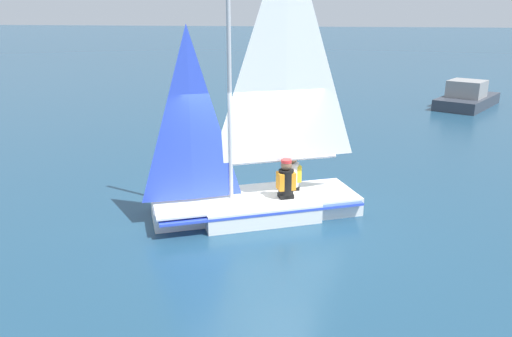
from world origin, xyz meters
TOP-DOWN VIEW (x-y plane):
  - ground_plane at (0.00, 0.00)m, footprint 260.00×260.00m
  - sailboat_main at (-0.02, 0.03)m, footprint 3.19×4.29m
  - sailor_helm at (-0.08, 0.59)m, footprint 0.40×0.42m
  - sailor_crew at (-0.57, 0.65)m, footprint 0.40×0.42m
  - motorboat_distant at (-13.39, 6.70)m, footprint 4.18×3.30m

SIDE VIEW (x-z plane):
  - ground_plane at x=0.00m, z-range 0.00..0.00m
  - motorboat_distant at x=-13.39m, z-range -0.18..0.98m
  - sailor_helm at x=-0.08m, z-range 0.05..1.21m
  - sailor_crew at x=-0.57m, z-range 0.05..1.21m
  - sailboat_main at x=-0.02m, z-range -2.02..3.66m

